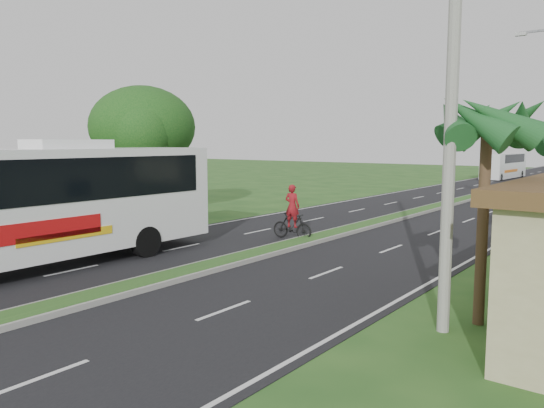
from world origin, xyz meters
The scene contains 11 objects.
ground centered at (0.00, 0.00, 0.00)m, with size 180.00×180.00×0.00m, color #244F1D.
road_asphalt centered at (0.00, 20.00, 0.01)m, with size 14.00×160.00×0.02m, color black.
median_strip centered at (0.00, 20.00, 0.10)m, with size 1.20×160.00×0.18m.
lane_edge_left centered at (-6.70, 20.00, 0.00)m, with size 0.12×160.00×0.01m, color silver.
lane_edge_right centered at (6.70, 20.00, 0.00)m, with size 0.12×160.00×0.01m, color silver.
palm_verge_a centered at (9.00, 3.00, 4.74)m, with size 2.40×2.40×5.45m.
shade_tree centered at (-12.11, 10.02, 5.03)m, with size 6.30×6.00×7.54m.
utility_pole_a centered at (8.50, 2.00, 5.67)m, with size 1.60×0.28×11.00m.
coach_bus_main centered at (-4.52, -0.63, 2.44)m, with size 2.95×13.72×4.43m.
coach_bus_far centered at (-3.95, 56.88, 1.70)m, with size 2.69×10.39×3.00m.
motorcyclist centered at (-1.00, 9.36, 0.89)m, with size 2.00×0.74×2.47m.
Camera 1 is at (12.57, -9.77, 4.35)m, focal length 35.00 mm.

